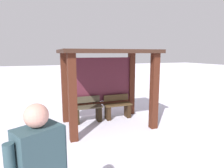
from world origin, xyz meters
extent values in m
plane|color=silver|center=(0.00, 0.00, 0.00)|extent=(60.00, 60.00, 0.00)
cube|color=#451E12|center=(-1.13, -0.71, 1.05)|extent=(0.19, 0.19, 2.11)
cube|color=#451E12|center=(1.13, -0.71, 1.05)|extent=(0.19, 0.19, 2.11)
cube|color=#451E12|center=(-1.13, 0.71, 1.05)|extent=(0.19, 0.19, 2.11)
cube|color=#451E12|center=(1.13, 0.71, 1.05)|extent=(0.19, 0.19, 2.11)
cube|color=#321E15|center=(0.00, 0.00, 2.16)|extent=(2.63, 1.79, 0.10)
cube|color=#511D2A|center=(0.00, 0.71, 1.26)|extent=(2.06, 0.08, 1.42)
cube|color=#451E12|center=(0.00, 0.69, 0.49)|extent=(2.06, 0.06, 0.08)
cube|color=#443D2D|center=(-0.50, 0.41, 0.48)|extent=(0.90, 0.37, 0.04)
cube|color=#443D2D|center=(-0.50, 0.57, 0.68)|extent=(0.86, 0.04, 0.20)
cube|color=black|center=(-0.15, 0.41, 0.23)|extent=(0.12, 0.32, 0.46)
cube|color=black|center=(-0.85, 0.41, 0.23)|extent=(0.12, 0.32, 0.46)
cube|color=#48351E|center=(0.50, 0.41, 0.46)|extent=(0.90, 0.35, 0.04)
cube|color=#48351E|center=(0.50, 0.56, 0.66)|extent=(0.86, 0.04, 0.20)
cube|color=black|center=(0.85, 0.41, 0.22)|extent=(0.12, 0.30, 0.44)
cube|color=black|center=(0.15, 0.41, 0.22)|extent=(0.12, 0.30, 0.44)
cube|color=#2F484F|center=(-1.87, -3.35, 1.13)|extent=(0.48, 0.42, 0.64)
sphere|color=tan|center=(-1.87, -3.35, 1.56)|extent=(0.22, 0.22, 0.22)
cylinder|color=#2F484F|center=(-1.64, -3.24, 1.10)|extent=(0.12, 0.12, 0.58)
camera|label=1|loc=(-1.82, -5.11, 2.11)|focal=30.43mm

